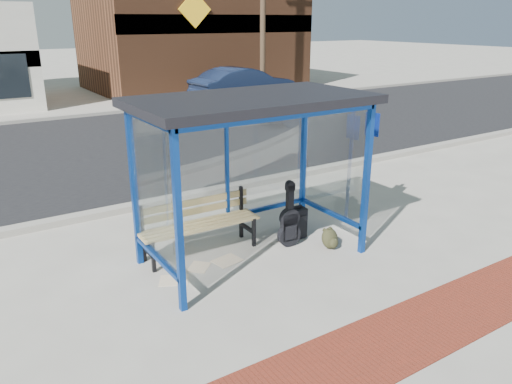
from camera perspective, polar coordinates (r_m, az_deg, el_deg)
ground at (r=7.60m, az=-0.33°, el=-7.44°), size 120.00×120.00×0.00m
brick_paver_strip at (r=5.88m, az=13.98°, el=-16.77°), size 60.00×1.00×0.01m
curb_near at (r=9.95m, az=-9.31°, el=-0.73°), size 60.00×0.25×0.12m
street_asphalt at (r=14.61m, az=-17.44°, el=4.81°), size 60.00×10.00×0.00m
curb_far at (r=19.48m, az=-21.65°, el=7.93°), size 60.00×0.25×0.12m
far_sidewalk at (r=21.33m, az=-22.71°, el=8.52°), size 60.00×4.00×0.01m
bus_shelter at (r=6.98m, az=-0.68°, el=8.16°), size 3.30×1.80×2.42m
storefront_brown at (r=26.88m, az=-7.44°, el=18.57°), size 10.00×7.08×6.40m
utility_pole_east at (r=22.95m, az=0.79°, el=20.91°), size 1.60×0.24×8.00m
bench at (r=7.62m, az=-6.64°, el=-3.39°), size 1.87×0.50×0.88m
guitar_bag at (r=7.83m, az=3.82°, el=-3.67°), size 0.38×0.14×1.02m
suitcase at (r=8.15m, az=4.59°, el=-3.59°), size 0.33×0.22×0.56m
backpack at (r=7.90m, az=8.48°, el=-5.33°), size 0.28×0.26×0.33m
sign_post at (r=8.70m, az=12.76°, el=3.86°), size 0.11×0.26×2.09m
newspaper_a at (r=7.05m, az=-9.35°, el=-9.93°), size 0.49×0.46×0.01m
newspaper_b at (r=7.35m, az=-6.54°, el=-8.52°), size 0.44×0.44×0.01m
newspaper_c at (r=7.50m, az=-3.32°, el=-7.84°), size 0.45×0.39×0.01m
parked_car at (r=21.48m, az=-1.42°, el=12.07°), size 4.72×1.95×1.52m
fire_hydrant at (r=23.82m, az=2.66°, el=11.99°), size 0.37×0.24×0.81m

